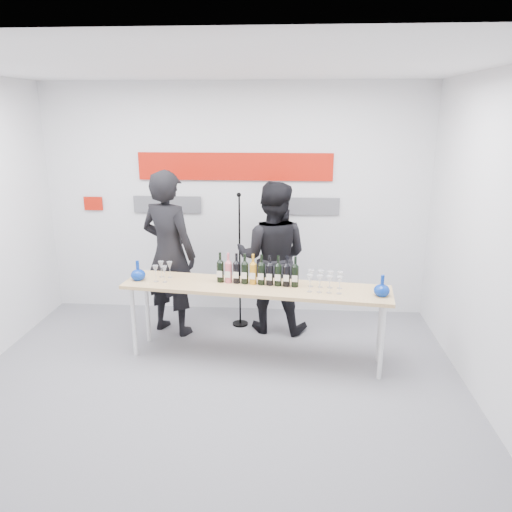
% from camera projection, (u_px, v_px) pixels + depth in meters
% --- Properties ---
extents(ground, '(5.00, 5.00, 0.00)m').
position_uv_depth(ground, '(216.00, 383.00, 5.02)').
color(ground, slate).
rests_on(ground, ground).
extents(back_wall, '(5.00, 0.04, 3.00)m').
position_uv_depth(back_wall, '(235.00, 201.00, 6.52)').
color(back_wall, silver).
rests_on(back_wall, ground).
extents(signage, '(3.38, 0.02, 0.79)m').
position_uv_depth(signage, '(231.00, 178.00, 6.41)').
color(signage, '#B41507').
rests_on(signage, back_wall).
extents(tasting_table, '(2.89, 0.91, 0.85)m').
position_uv_depth(tasting_table, '(255.00, 291.00, 5.30)').
color(tasting_table, '#D7BA73').
rests_on(tasting_table, ground).
extents(wine_bottles, '(0.89, 0.18, 0.33)m').
position_uv_depth(wine_bottles, '(257.00, 269.00, 5.28)').
color(wine_bottles, black).
rests_on(wine_bottles, tasting_table).
extents(decanter_left, '(0.16, 0.16, 0.21)m').
position_uv_depth(decanter_left, '(138.00, 270.00, 5.44)').
color(decanter_left, '#082D95').
rests_on(decanter_left, tasting_table).
extents(decanter_right, '(0.16, 0.16, 0.21)m').
position_uv_depth(decanter_right, '(382.00, 285.00, 4.97)').
color(decanter_right, '#082D95').
rests_on(decanter_right, tasting_table).
extents(glasses_left, '(0.18, 0.24, 0.18)m').
position_uv_depth(glasses_left, '(163.00, 272.00, 5.45)').
color(glasses_left, silver).
rests_on(glasses_left, tasting_table).
extents(glasses_right, '(0.38, 0.26, 0.18)m').
position_uv_depth(glasses_right, '(325.00, 282.00, 5.13)').
color(glasses_right, silver).
rests_on(glasses_right, tasting_table).
extents(presenter_left, '(0.86, 0.73, 1.99)m').
position_uv_depth(presenter_left, '(169.00, 254.00, 5.95)').
color(presenter_left, black).
rests_on(presenter_left, ground).
extents(presenter_right, '(0.99, 0.82, 1.85)m').
position_uv_depth(presenter_right, '(272.00, 258.00, 6.03)').
color(presenter_right, black).
rests_on(presenter_right, ground).
extents(mic_stand, '(0.20, 0.20, 1.71)m').
position_uv_depth(mic_stand, '(240.00, 286.00, 6.25)').
color(mic_stand, black).
rests_on(mic_stand, ground).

